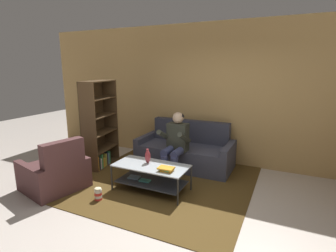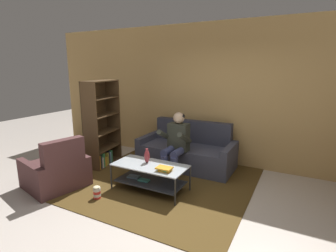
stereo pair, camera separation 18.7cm
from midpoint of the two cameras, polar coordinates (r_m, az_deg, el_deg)
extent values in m
plane|color=beige|center=(3.86, -3.12, -18.66)|extent=(16.80, 16.80, 0.00)
cube|color=tan|center=(5.61, 8.82, 6.83)|extent=(8.40, 0.12, 2.90)
cube|color=#3D3F4F|center=(5.42, 2.64, -6.53)|extent=(1.66, 0.88, 0.45)
cube|color=#343543|center=(5.60, 4.07, -1.05)|extent=(1.66, 0.18, 0.46)
cube|color=#3D3F4F|center=(5.78, -5.58, -4.70)|extent=(0.13, 0.88, 0.57)
cube|color=#3D3F4F|center=(5.14, 11.95, -7.17)|extent=(0.13, 0.88, 0.57)
cylinder|color=#3B4169|center=(4.82, -1.95, -9.01)|extent=(0.14, 0.14, 0.45)
cylinder|color=#3B4169|center=(4.74, 0.23, -9.39)|extent=(0.14, 0.14, 0.45)
cylinder|color=#3B4169|center=(4.88, -1.01, -5.38)|extent=(0.14, 0.42, 0.14)
cylinder|color=#3B4169|center=(4.80, 1.14, -5.70)|extent=(0.14, 0.42, 0.14)
cube|color=#32342A|center=(4.96, 1.09, -2.42)|extent=(0.38, 0.22, 0.53)
cylinder|color=#32342A|center=(4.87, -1.97, -2.05)|extent=(0.09, 0.49, 0.31)
cylinder|color=#32342A|center=(4.70, 2.45, -2.59)|extent=(0.09, 0.49, 0.31)
sphere|color=tan|center=(4.87, 1.11, 1.78)|extent=(0.21, 0.21, 0.21)
ellipsoid|color=black|center=(4.89, 1.20, 2.12)|extent=(0.21, 0.21, 0.13)
cube|color=#B0BBC3|center=(4.34, -4.94, -8.60)|extent=(1.22, 0.58, 0.02)
cube|color=#2E323B|center=(4.45, -4.87, -11.97)|extent=(1.12, 0.54, 0.02)
cylinder|color=#302F2E|center=(4.53, -13.36, -10.90)|extent=(0.03, 0.03, 0.45)
cylinder|color=#302F2E|center=(3.95, 0.76, -14.19)|extent=(0.03, 0.03, 0.45)
cylinder|color=#302F2E|center=(4.93, -9.32, -8.69)|extent=(0.03, 0.03, 0.45)
cylinder|color=#302F2E|center=(4.41, 3.82, -11.22)|extent=(0.03, 0.03, 0.45)
cube|color=#7495B2|center=(4.59, -8.58, -10.97)|extent=(0.21, 0.16, 0.02)
cube|color=teal|center=(4.44, -6.30, -11.74)|extent=(0.19, 0.12, 0.03)
cube|color=#503B19|center=(4.91, -1.23, -11.41)|extent=(3.00, 3.24, 0.01)
cube|color=#746155|center=(4.91, -1.23, -11.39)|extent=(1.65, 1.78, 0.00)
ellipsoid|color=maroon|center=(4.39, -5.67, -6.69)|extent=(0.09, 0.09, 0.22)
cylinder|color=maroon|center=(4.36, -5.71, -5.34)|extent=(0.04, 0.04, 0.05)
cube|color=orange|center=(4.09, -1.51, -9.62)|extent=(0.19, 0.18, 0.02)
cube|color=#2D8D4C|center=(4.08, -1.66, -9.37)|extent=(0.20, 0.18, 0.02)
cube|color=orange|center=(4.07, -1.76, -9.14)|extent=(0.24, 0.18, 0.02)
cube|color=#4F3820|center=(5.19, -18.00, -0.54)|extent=(0.35, 0.07, 1.75)
cube|color=#4F3820|center=(5.89, -13.32, 1.25)|extent=(0.35, 0.07, 1.75)
cube|color=#4F3820|center=(5.63, -16.91, 0.52)|extent=(0.14, 0.86, 1.75)
cube|color=#4F3820|center=(5.78, -15.00, -8.00)|extent=(0.46, 0.87, 0.02)
cube|color=#4F3820|center=(5.67, -15.20, -4.78)|extent=(0.46, 0.87, 0.02)
cube|color=#4F3820|center=(5.58, -15.41, -1.34)|extent=(0.46, 0.87, 0.02)
cube|color=#4F3820|center=(5.50, -15.62, 2.20)|extent=(0.46, 0.87, 0.02)
cube|color=#4F3820|center=(5.45, -15.84, 5.81)|extent=(0.46, 0.87, 0.02)
cube|color=#4F3820|center=(5.43, -16.05, 9.38)|extent=(0.46, 0.87, 0.02)
cube|color=orange|center=(5.42, -17.22, -7.77)|extent=(0.30, 0.08, 0.29)
cube|color=#252B26|center=(5.46, -16.69, -7.66)|extent=(0.26, 0.08, 0.28)
cube|color=silver|center=(5.50, -16.30, -7.83)|extent=(0.24, 0.08, 0.21)
cube|color=#3C9350|center=(5.53, -16.05, -7.31)|extent=(0.25, 0.08, 0.29)
cube|color=orange|center=(5.58, -15.70, -7.59)|extent=(0.23, 0.07, 0.20)
cube|color=gold|center=(5.64, -15.78, -7.44)|extent=(0.32, 0.08, 0.18)
cube|color=#B3A943|center=(5.66, -15.32, -6.96)|extent=(0.27, 0.07, 0.26)
cube|color=#211F33|center=(5.69, -15.11, -6.76)|extent=(0.27, 0.07, 0.27)
cube|color=#6C9DB4|center=(5.75, -15.00, -6.74)|extent=(0.31, 0.09, 0.24)
cube|color=#398B50|center=(5.77, -14.50, -6.50)|extent=(0.26, 0.07, 0.26)
cube|color=#502F30|center=(4.92, -24.52, -9.98)|extent=(0.99, 0.86, 0.41)
cube|color=#502F30|center=(4.48, -23.01, -5.97)|extent=(0.32, 0.70, 0.48)
cube|color=#502F30|center=(5.07, -20.58, -8.35)|extent=(0.86, 0.31, 0.51)
cube|color=#502F30|center=(4.76, -28.85, -10.54)|extent=(0.86, 0.31, 0.51)
cylinder|color=red|center=(4.35, -16.15, -15.00)|extent=(0.11, 0.11, 0.04)
cylinder|color=white|center=(4.33, -16.18, -14.48)|extent=(0.11, 0.11, 0.04)
cylinder|color=red|center=(4.31, -16.22, -13.95)|extent=(0.11, 0.11, 0.04)
cylinder|color=white|center=(4.29, -16.26, -13.42)|extent=(0.11, 0.11, 0.04)
ellipsoid|color=beige|center=(4.28, -16.29, -12.98)|extent=(0.11, 0.11, 0.04)
camera|label=1|loc=(0.09, -91.17, -0.26)|focal=28.00mm
camera|label=2|loc=(0.09, 88.83, 0.26)|focal=28.00mm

